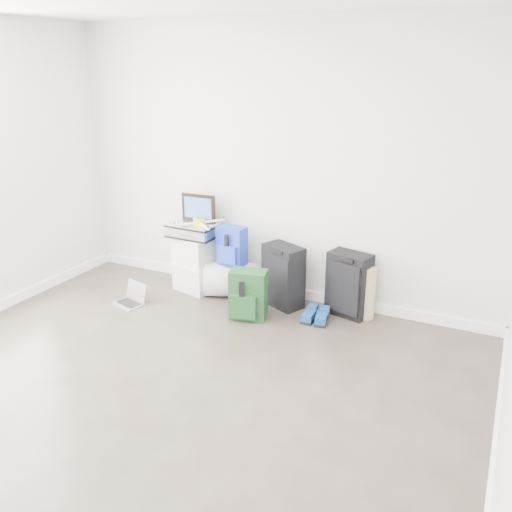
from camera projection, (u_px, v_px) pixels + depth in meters
The scene contains 14 objects.
ground at pixel (121, 428), 3.59m from camera, with size 5.00×5.00×0.00m, color #362C27.
room_envelope at pixel (97, 170), 3.03m from camera, with size 4.52×5.02×2.71m.
boxes_stack at pixel (195, 263), 5.70m from camera, with size 0.47×0.41×0.59m.
briefcase at pixel (194, 230), 5.58m from camera, with size 0.49×0.36×0.14m, color #B2B2B7.
painting at pixel (198, 208), 5.59m from camera, with size 0.38×0.05×0.28m.
drone at pixel (199, 222), 5.50m from camera, with size 0.43×0.43×0.05m.
duffel_bag at pixel (233, 279), 5.59m from camera, with size 0.36×0.36×0.58m, color #999BA1.
blue_backpack at pixel (232, 246), 5.44m from camera, with size 0.29×0.22×0.39m.
large_suitcase at pixel (283, 276), 5.31m from camera, with size 0.46×0.40×0.62m.
green_backpack at pixel (248, 296), 5.07m from camera, with size 0.38×0.31×0.48m.
carry_on at pixel (349, 285), 5.12m from camera, with size 0.44×0.34×0.62m.
shoes at pixel (316, 316), 5.08m from camera, with size 0.25×0.28×0.09m.
rolled_rug at pixel (366, 292), 5.08m from camera, with size 0.17×0.17×0.51m, color tan.
laptop at pixel (132, 298), 5.45m from camera, with size 0.34×0.29×0.21m.
Camera 1 is at (2.12, -2.30, 2.29)m, focal length 38.00 mm.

